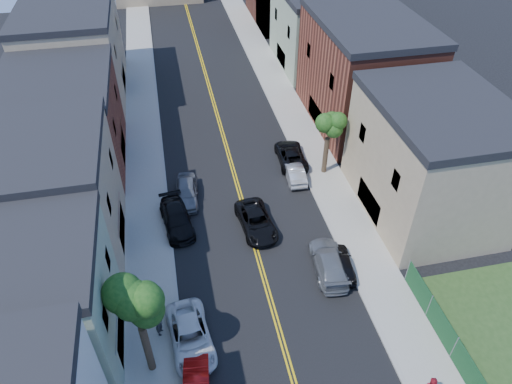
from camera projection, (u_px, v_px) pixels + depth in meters
sidewalk_left at (142, 132)px, 46.91m from camera, size 3.20×100.00×0.15m
sidewalk_right at (294, 116)px, 49.42m from camera, size 3.20×100.00×0.15m
curb_left at (160, 130)px, 47.18m from camera, size 0.30×100.00×0.15m
curb_right at (278, 117)px, 49.14m from camera, size 0.30×100.00×0.15m
bldg_left_palegrn at (26, 315)px, 25.25m from camera, size 9.00×8.00×8.50m
bldg_left_tan_near at (46, 204)px, 31.84m from camera, size 9.00×10.00×9.00m
bldg_left_brick at (65, 126)px, 40.42m from camera, size 9.00×12.00×8.00m
bldg_left_tan_far at (76, 53)px, 50.44m from camera, size 9.00×16.00×9.50m
bldg_right_tan at (430, 162)px, 35.54m from camera, size 9.00×12.00×9.00m
bldg_right_brick at (362, 75)px, 45.72m from camera, size 9.00×14.00×10.00m
bldg_right_palegrn at (318, 31)px, 56.71m from camera, size 9.00×12.00×8.50m
fence_right at (468, 371)px, 26.13m from camera, size 0.04×15.00×1.90m
tree_left_mid at (135, 299)px, 23.23m from camera, size 5.20×5.20×9.29m
tree_right_far at (330, 117)px, 38.27m from camera, size 4.40×4.40×8.03m
white_pickup at (190, 336)px, 28.25m from camera, size 2.97×5.52×1.47m
grey_car_left at (186, 192)px, 38.63m from camera, size 2.29×4.79×1.58m
black_car_left at (177, 219)px, 36.21m from camera, size 2.74×5.40×1.50m
grey_car_right at (329, 262)px, 32.77m from camera, size 2.66×5.42×1.52m
black_car_right at (342, 263)px, 32.83m from camera, size 2.07×4.07×1.33m
silver_car_right at (294, 171)px, 40.94m from camera, size 1.62×4.22×1.37m
dark_car_right_far at (291, 155)px, 42.83m from camera, size 2.63×5.26×1.43m
black_suv_lane at (256, 221)px, 36.04m from camera, size 2.83×5.34×1.43m
pedestrian_left at (159, 324)px, 28.55m from camera, size 0.60×0.75×1.79m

